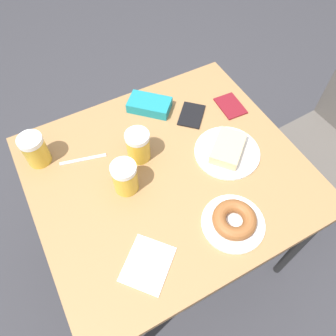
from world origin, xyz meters
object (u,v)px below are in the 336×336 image
passport_near_edge (230,106)px  beer_mug_center (125,177)px  beer_mug_left (35,150)px  fork (83,159)px  passport_far_edge (191,115)px  plate_with_cake (227,150)px  napkin_folded (148,264)px  blue_pouch (150,105)px  plate_with_donut (234,221)px  beer_mug_right (138,146)px

passport_near_edge → beer_mug_center: bearing=-74.5°
beer_mug_left → fork: (0.07, 0.14, -0.06)m
passport_far_edge → fork: bearing=-90.1°
plate_with_cake → beer_mug_center: 0.39m
plate_with_cake → beer_mug_center: beer_mug_center is taller
napkin_folded → passport_near_edge: size_ratio=1.52×
passport_far_edge → blue_pouch: 0.17m
napkin_folded → blue_pouch: 0.63m
plate_with_donut → beer_mug_right: bearing=-159.0°
napkin_folded → passport_far_edge: passport_far_edge is taller
plate_with_donut → beer_mug_center: 0.37m
beer_mug_left → blue_pouch: size_ratio=0.66×
passport_far_edge → plate_with_donut: bearing=-14.6°
beer_mug_center → plate_with_cake: bearing=83.6°
blue_pouch → plate_with_cake: bearing=24.0°
beer_mug_left → passport_far_edge: 0.60m
plate_with_cake → beer_mug_right: 0.32m
beer_mug_center → napkin_folded: size_ratio=0.61×
plate_with_cake → napkin_folded: bearing=-62.2°
beer_mug_left → passport_far_edge: size_ratio=0.80×
plate_with_cake → passport_near_edge: bearing=142.6°
plate_with_cake → beer_mug_right: (-0.14, -0.29, 0.04)m
plate_with_cake → beer_mug_left: 0.68m
beer_mug_center → fork: 0.21m
napkin_folded → fork: (-0.45, -0.04, -0.00)m
napkin_folded → fork: same height
plate_with_cake → napkin_folded: size_ratio=1.19×
plate_with_donut → blue_pouch: (-0.57, -0.01, -0.00)m
beer_mug_center → beer_mug_right: 0.13m
beer_mug_left → plate_with_donut: bearing=41.2°
plate_with_cake → napkin_folded: plate_with_cake is taller
beer_mug_center → napkin_folded: beer_mug_center is taller
beer_mug_right → passport_near_edge: beer_mug_right is taller
beer_mug_center → plate_with_donut: bearing=40.1°
napkin_folded → passport_near_edge: 0.72m
beer_mug_left → napkin_folded: size_ratio=0.61×
beer_mug_right → blue_pouch: (-0.19, 0.14, -0.04)m
plate_with_donut → passport_near_edge: size_ratio=1.54×
beer_mug_center → fork: (-0.18, -0.09, -0.06)m
plate_with_donut → fork: bearing=-144.3°
plate_with_donut → napkin_folded: 0.30m
plate_with_donut → beer_mug_left: size_ratio=1.67×
plate_with_cake → passport_far_edge: (-0.22, -0.02, -0.01)m
beer_mug_center → passport_far_edge: beer_mug_center is taller
plate_with_donut → beer_mug_right: 0.41m
plate_with_donut → passport_near_edge: plate_with_donut is taller
plate_with_donut → fork: 0.57m
beer_mug_right → passport_far_edge: bearing=106.7°
beer_mug_center → fork: size_ratio=0.74×
plate_with_cake → beer_mug_left: bearing=-115.7°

